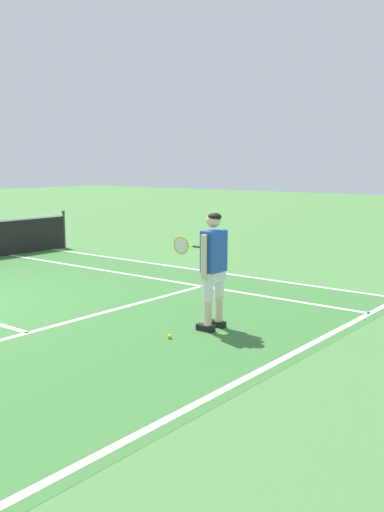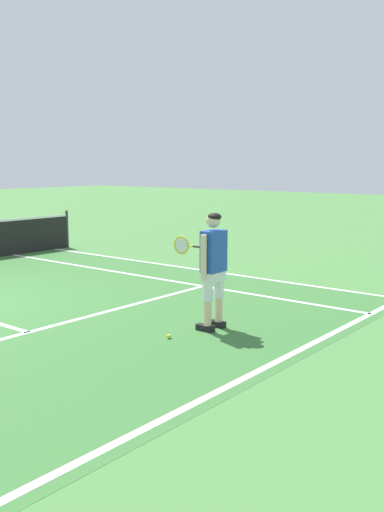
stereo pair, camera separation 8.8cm
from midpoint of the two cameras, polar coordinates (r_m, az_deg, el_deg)
name	(u,v)px [view 2 (the right image)]	position (r m, az deg, el deg)	size (l,w,h in m)	color
line_baseline	(221,390)	(6.42, 3.26, -12.93)	(10.98, 0.10, 0.01)	white
line_service	(28,332)	(8.76, -15.47, -7.21)	(8.23, 0.10, 0.01)	white
line_singles_right	(148,277)	(12.50, -4.08, -2.07)	(0.10, 9.84, 0.01)	white
line_doubles_right	(189,268)	(13.52, -0.11, -1.20)	(0.10, 9.84, 0.01)	white
tennis_player	(212,263)	(8.42, 2.30, -0.65)	(0.63, 1.12, 1.71)	black
tennis_ball_near_feet	(169,336)	(8.16, -1.95, -7.87)	(0.07, 0.07, 0.07)	#CCE02D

